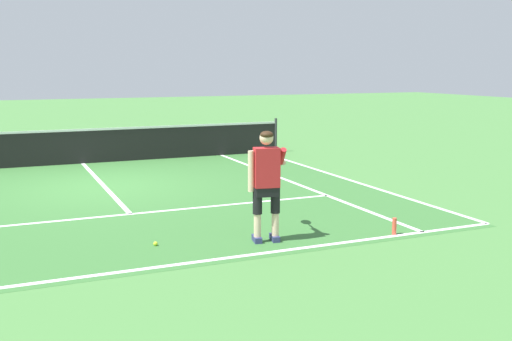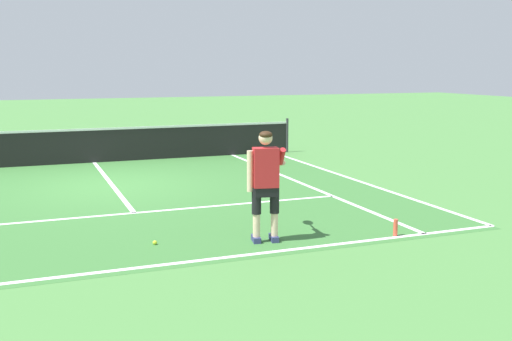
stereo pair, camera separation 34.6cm
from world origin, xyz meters
The scene contains 11 objects.
ground_plane centered at (0.00, 0.00, 0.00)m, with size 80.00×80.00×0.00m, color #477F3D.
court_inner_surface centered at (0.00, -1.19, 0.00)m, with size 10.98×9.91×0.00m, color #387033.
line_baseline centered at (0.00, -5.95, 0.00)m, with size 10.98×0.10×0.01m, color white.
line_service centered at (0.00, -2.84, 0.00)m, with size 8.23×0.10×0.01m, color white.
line_centre_service centered at (0.00, 0.36, 0.00)m, with size 0.10×6.40×0.01m, color white.
line_singles_right centered at (4.12, -1.19, 0.00)m, with size 0.10×9.51×0.01m, color white.
line_doubles_right centered at (5.49, -1.19, 0.00)m, with size 0.10×9.51×0.01m, color white.
tennis_net centered at (0.00, 3.56, 0.50)m, with size 11.96×0.08×1.07m.
tennis_player centered at (1.57, -5.40, 0.99)m, with size 0.80×1.07×1.71m.
tennis_ball_near_feet centered at (-0.06, -4.96, 0.03)m, with size 0.07×0.07×0.07m, color #CCE02D.
water_bottle centered at (3.60, -5.87, 0.14)m, with size 0.07×0.07×0.27m, color #E04C38.
Camera 2 is at (-1.81, -13.71, 2.64)m, focal length 42.33 mm.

